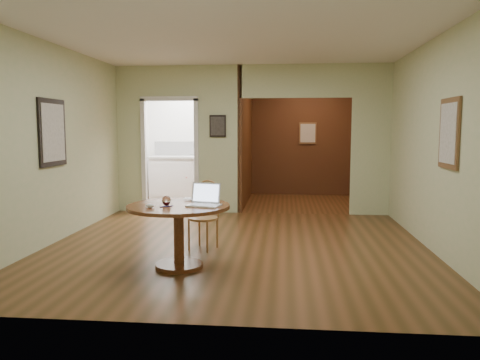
# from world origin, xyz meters

# --- Properties ---
(floor) EXTENTS (5.00, 5.00, 0.00)m
(floor) POSITION_xyz_m (0.00, 0.00, 0.00)
(floor) COLOR #483014
(floor) RESTS_ON ground
(room_shell) EXTENTS (5.20, 7.50, 5.00)m
(room_shell) POSITION_xyz_m (-0.47, 3.10, 1.29)
(room_shell) COLOR white
(room_shell) RESTS_ON ground
(dining_table) EXTENTS (1.14, 1.14, 0.71)m
(dining_table) POSITION_xyz_m (-0.54, -0.99, 0.53)
(dining_table) COLOR brown
(dining_table) RESTS_ON ground
(chair) EXTENTS (0.48, 0.48, 0.89)m
(chair) POSITION_xyz_m (-0.40, -0.11, 0.50)
(chair) COLOR olive
(chair) RESTS_ON ground
(open_laptop) EXTENTS (0.39, 0.37, 0.24)m
(open_laptop) POSITION_xyz_m (-0.25, -0.99, 0.78)
(open_laptop) COLOR white
(open_laptop) RESTS_ON dining_table
(closed_laptop) EXTENTS (0.32, 0.22, 0.02)m
(closed_laptop) POSITION_xyz_m (-0.40, -0.66, 0.73)
(closed_laptop) COLOR #B5B4B9
(closed_laptop) RESTS_ON dining_table
(mouse) EXTENTS (0.12, 0.09, 0.04)m
(mouse) POSITION_xyz_m (-0.80, -1.22, 0.74)
(mouse) COLOR white
(mouse) RESTS_ON dining_table
(wine_glass) EXTENTS (0.10, 0.10, 0.11)m
(wine_glass) POSITION_xyz_m (-0.66, -1.05, 0.77)
(wine_glass) COLOR white
(wine_glass) RESTS_ON dining_table
(pen) EXTENTS (0.13, 0.10, 0.01)m
(pen) POSITION_xyz_m (-0.64, -1.14, 0.72)
(pen) COLOR #0B0D50
(pen) RESTS_ON dining_table
(kitchen_cabinet) EXTENTS (2.06, 0.60, 0.94)m
(kitchen_cabinet) POSITION_xyz_m (-1.35, 4.20, 0.47)
(kitchen_cabinet) COLOR white
(kitchen_cabinet) RESTS_ON ground
(grocery_bag) EXTENTS (0.35, 0.30, 0.34)m
(grocery_bag) POSITION_xyz_m (-0.67, 4.20, 1.11)
(grocery_bag) COLOR beige
(grocery_bag) RESTS_ON kitchen_cabinet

